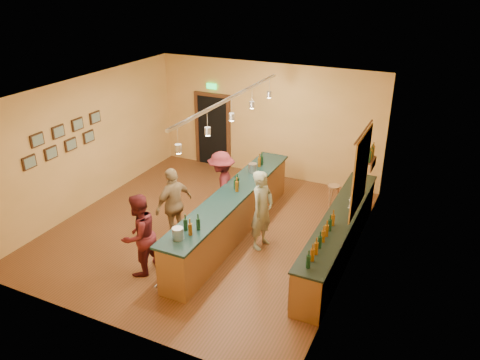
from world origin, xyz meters
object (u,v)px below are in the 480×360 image
at_px(tasting_bar, 232,211).
at_px(customer_c, 222,187).
at_px(bar_stool, 334,191).
at_px(back_counter, 339,235).
at_px(customer_a, 139,235).
at_px(bartender, 262,210).
at_px(customer_b, 174,204).

relative_size(tasting_bar, customer_c, 3.01).
height_order(tasting_bar, bar_stool, tasting_bar).
xyz_separation_m(back_counter, customer_a, (-3.32, -2.19, 0.35)).
height_order(back_counter, tasting_bar, tasting_bar).
bearing_deg(bartender, back_counter, -68.89).
height_order(bartender, customer_a, bartender).
xyz_separation_m(tasting_bar, customer_c, (-0.55, 0.56, 0.24)).
relative_size(customer_b, bar_stool, 2.68).
bearing_deg(customer_c, tasting_bar, 23.83).
height_order(tasting_bar, customer_c, customer_c).
height_order(bartender, customer_b, bartender).
xyz_separation_m(bartender, bar_stool, (0.93, 2.34, -0.39)).
bearing_deg(bar_stool, customer_c, -143.76).
distance_m(tasting_bar, customer_c, 0.82).
height_order(bartender, customer_c, bartender).
xyz_separation_m(back_counter, tasting_bar, (-2.33, -0.18, 0.12)).
distance_m(customer_c, bar_stool, 2.80).
relative_size(back_counter, customer_a, 2.72).
relative_size(customer_a, customer_b, 1.00).
bearing_deg(customer_c, back_counter, 61.94).
distance_m(customer_b, bar_stool, 3.99).
bearing_deg(customer_c, bar_stool, 105.67).
distance_m(back_counter, customer_c, 2.93).
relative_size(customer_b, customer_c, 0.99).
bearing_deg(customer_b, bar_stool, 151.65).
bearing_deg(bar_stool, tasting_bar, -127.54).
relative_size(customer_a, customer_c, 0.99).
relative_size(tasting_bar, customer_a, 3.05).
bearing_deg(customer_b, tasting_bar, 137.13).
distance_m(back_counter, customer_a, 3.99).
distance_m(bartender, customer_c, 1.48).
height_order(customer_a, customer_b, customer_b).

